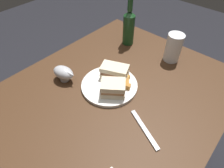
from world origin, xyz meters
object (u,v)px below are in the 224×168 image
sandwich_half_right (115,72)px  fork (144,129)px  sandwich_half_left (113,88)px  gravy_boat (64,73)px  cider_bottle (129,26)px  plate (109,85)px  pint_glass (173,49)px

sandwich_half_right → fork: (0.13, 0.26, -0.04)m
sandwich_half_left → gravy_boat: (0.08, -0.23, -0.00)m
cider_bottle → fork: (0.41, 0.40, -0.10)m
sandwich_half_left → cider_bottle: (-0.36, -0.20, 0.06)m
sandwich_half_left → fork: 0.21m
plate → fork: size_ratio=1.39×
sandwich_half_left → fork: sandwich_half_left is taller
sandwich_half_left → pint_glass: bearing=171.4°
pint_glass → gravy_boat: bearing=-32.0°
sandwich_half_right → gravy_boat: 0.23m
sandwich_half_left → cider_bottle: cider_bottle is taller
sandwich_half_left → fork: (0.05, 0.20, -0.04)m
plate → sandwich_half_left: (0.03, 0.05, 0.04)m
sandwich_half_right → fork: 0.30m
gravy_boat → cider_bottle: size_ratio=0.45×
fork → gravy_boat: bearing=-152.4°
sandwich_half_left → cider_bottle: 0.42m
sandwich_half_left → pint_glass: (-0.39, 0.06, 0.02)m
sandwich_half_left → cider_bottle: bearing=-150.4°
plate → gravy_boat: size_ratio=2.07×
sandwich_half_right → fork: bearing=63.1°
pint_glass → fork: 0.46m
gravy_boat → cider_bottle: 0.44m
plate → sandwich_half_left: size_ratio=1.99×
sandwich_half_left → gravy_boat: bearing=-71.9°
sandwich_half_left → sandwich_half_right: size_ratio=0.90×
cider_bottle → plate: bearing=25.3°
plate → cider_bottle: bearing=-154.7°
plate → gravy_boat: gravy_boat is taller
cider_bottle → fork: size_ratio=1.49×
cider_bottle → pint_glass: bearing=96.0°
sandwich_half_right → gravy_boat: (0.16, -0.17, -0.00)m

